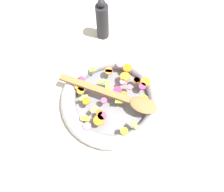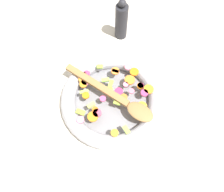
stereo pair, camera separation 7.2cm
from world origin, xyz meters
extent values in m
plane|color=beige|center=(0.00, 0.00, 0.00)|extent=(4.00, 4.00, 0.00)
cylinder|color=slate|center=(0.00, 0.00, 0.01)|extent=(0.30, 0.30, 0.01)
torus|color=#9E9EA5|center=(0.00, 0.00, 0.03)|extent=(0.35, 0.35, 0.05)
cylinder|color=orange|center=(-0.03, 0.02, 0.05)|extent=(0.03, 0.03, 0.01)
cylinder|color=orange|center=(-0.04, -0.08, 0.05)|extent=(0.04, 0.04, 0.01)
cylinder|color=orange|center=(-0.08, 0.07, 0.05)|extent=(0.04, 0.04, 0.01)
cylinder|color=orange|center=(-0.10, 0.00, 0.05)|extent=(0.03, 0.03, 0.01)
cylinder|color=orange|center=(0.08, -0.07, 0.05)|extent=(0.03, 0.03, 0.01)
cylinder|color=orange|center=(0.07, 0.03, 0.05)|extent=(0.03, 0.03, 0.01)
cylinder|color=orange|center=(0.08, 0.05, 0.05)|extent=(0.05, 0.05, 0.01)
cylinder|color=orange|center=(-0.12, 0.02, 0.05)|extent=(0.05, 0.05, 0.01)
cylinder|color=orange|center=(0.08, -0.03, 0.05)|extent=(0.03, 0.03, 0.01)
cylinder|color=orange|center=(-0.11, -0.06, 0.05)|extent=(0.04, 0.04, 0.01)
cylinder|color=orange|center=(-0.07, 0.10, 0.05)|extent=(0.03, 0.03, 0.01)
cylinder|color=orange|center=(-0.08, -0.03, 0.05)|extent=(0.04, 0.04, 0.01)
cylinder|color=orange|center=(0.04, 0.12, 0.05)|extent=(0.03, 0.03, 0.01)
cylinder|color=orange|center=(0.07, -0.09, 0.05)|extent=(0.04, 0.04, 0.01)
cube|color=#B1CC53|center=(0.08, -0.05, 0.05)|extent=(0.03, 0.01, 0.01)
cube|color=#92C946|center=(0.00, -0.06, 0.05)|extent=(0.03, 0.02, 0.01)
cube|color=#A1BB3B|center=(-0.01, -0.04, 0.05)|extent=(0.03, 0.03, 0.01)
cube|color=#87AE39|center=(-0.01, 0.03, 0.05)|extent=(0.03, 0.03, 0.01)
cube|color=#95AB36|center=(0.11, 0.02, 0.05)|extent=(0.03, 0.03, 0.01)
cube|color=#94CB3B|center=(0.00, -0.12, 0.05)|extent=(0.03, 0.02, 0.01)
cube|color=#B7D952|center=(0.07, 0.01, 0.05)|extent=(0.03, 0.02, 0.01)
cube|color=#ACDD59|center=(-0.04, -0.08, 0.05)|extent=(0.03, 0.02, 0.01)
cube|color=#9DCA45|center=(0.00, 0.12, 0.05)|extent=(0.02, 0.03, 0.01)
cylinder|color=#CD376B|center=(-0.10, 0.03, 0.05)|extent=(0.03, 0.03, 0.01)
cylinder|color=#E14C82|center=(0.03, 0.00, 0.05)|extent=(0.02, 0.02, 0.01)
cylinder|color=#D12D5D|center=(-0.03, -0.01, 0.05)|extent=(0.04, 0.04, 0.01)
cylinder|color=#C92F65|center=(-0.10, 0.00, 0.05)|extent=(0.03, 0.03, 0.01)
cylinder|color=#D13763|center=(0.05, -0.11, 0.05)|extent=(0.03, 0.03, 0.01)
cylinder|color=pink|center=(0.12, 0.04, 0.05)|extent=(0.03, 0.03, 0.01)
cylinder|color=pink|center=(0.07, -0.11, 0.05)|extent=(0.03, 0.03, 0.01)
cylinder|color=pink|center=(-0.09, -0.08, 0.05)|extent=(0.03, 0.03, 0.01)
cylinder|color=#C9415B|center=(0.07, 0.04, 0.05)|extent=(0.03, 0.03, 0.01)
cylinder|color=#D96686|center=(-0.07, 0.01, 0.05)|extent=(0.02, 0.02, 0.01)
cylinder|color=pink|center=(-0.06, -0.02, 0.05)|extent=(0.02, 0.02, 0.01)
cylinder|color=#EE6D83|center=(0.07, -0.08, 0.05)|extent=(0.04, 0.04, 0.01)
cube|color=yellow|center=(0.00, -0.02, 0.05)|extent=(0.02, 0.02, 0.01)
cube|color=olive|center=(0.04, -0.05, 0.06)|extent=(0.16, 0.22, 0.01)
ellipsoid|color=olive|center=(-0.06, 0.09, 0.06)|extent=(0.10, 0.11, 0.01)
cylinder|color=#232328|center=(-0.14, -0.27, 0.07)|extent=(0.05, 0.05, 0.15)
sphere|color=#232328|center=(-0.14, -0.27, 0.16)|extent=(0.03, 0.03, 0.03)
camera|label=1|loc=(0.17, 0.25, 0.71)|focal=35.00mm
camera|label=2|loc=(0.11, 0.28, 0.71)|focal=35.00mm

